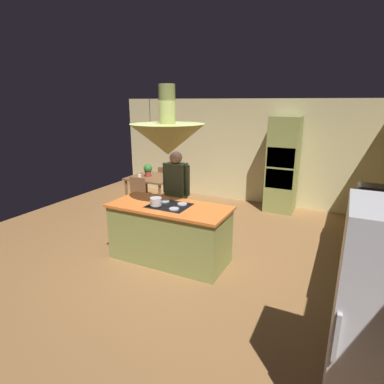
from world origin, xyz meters
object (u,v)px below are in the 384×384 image
Objects in this scene: chair_facing_island at (135,194)px; cooking_pot_on_cooktop at (156,202)px; dining_table at (152,181)px; canister_sugar at (378,223)px; canister_flour at (379,227)px; microwave_on_counter at (373,194)px; potted_plant_on_table at (148,170)px; person_at_island at (176,191)px; kitchen_island at (170,233)px; cup_on_table at (139,176)px; oven_tower at (283,165)px; chair_by_back_wall at (167,181)px.

chair_facing_island is 2.23m from cooking_pot_on_cooktop.
canister_sugar is (4.54, -1.77, 0.36)m from dining_table.
cooking_pot_on_cooktop is (1.54, -2.23, 0.34)m from dining_table.
chair_facing_island is 4.74m from canister_flour.
chair_facing_island is at bearing 135.06° from cooking_pot_on_cooktop.
chair_facing_island reaches higher than dining_table.
microwave_on_counter is (4.54, -0.52, 0.40)m from dining_table.
potted_plant_on_table is (-0.09, -0.03, 0.27)m from dining_table.
cooking_pot_on_cooktop is at bearing -83.02° from person_at_island.
kitchen_island is 2.68m from cup_on_table.
chair_by_back_wall is at bearing -170.87° from oven_tower.
canister_flour is at bearing -60.64° from oven_tower.
canister_sugar reaches higher than cup_on_table.
microwave_on_counter is (0.00, 1.25, 0.05)m from canister_sugar.
potted_plant_on_table reaches higher than chair_by_back_wall.
microwave_on_counter is (4.74, -0.29, 0.26)m from cup_on_table.
oven_tower is 2.50× the size of chair_by_back_wall.
canister_sugar is 1.25m from microwave_on_counter.
oven_tower is 3.12m from potted_plant_on_table.
oven_tower is at bearing 24.69° from cup_on_table.
chair_by_back_wall is 1.00m from cup_on_table.
person_at_island is at bearing 110.49° from kitchen_island.
dining_table is at bearing 128.99° from kitchen_island.
chair_by_back_wall is at bearing 165.03° from microwave_on_counter.
person_at_island reaches higher than cooking_pot_on_cooktop.
cooking_pot_on_cooktop is at bearing -140.91° from kitchen_island.
dining_table is 1.20× the size of chair_facing_island.
oven_tower is 2.90m from chair_by_back_wall.
cooking_pot_on_cooktop is (1.54, -2.92, 0.50)m from chair_by_back_wall.
dining_table is 0.71m from chair_facing_island.
kitchen_island is 0.89m from person_at_island.
canister_flour is (4.54, -2.64, 0.52)m from chair_by_back_wall.
cooking_pot_on_cooktop is (-3.00, -1.71, -0.06)m from microwave_on_counter.
chair_by_back_wall is at bearing 151.53° from canister_sugar.
oven_tower is 7.24× the size of potted_plant_on_table.
canister_sugar is (4.63, -1.73, 0.09)m from potted_plant_on_table.
oven_tower is 2.08× the size of dining_table.
person_at_island is 3.23m from microwave_on_counter.
kitchen_island reaches higher than chair_facing_island.
cup_on_table is (-0.11, -0.20, -0.12)m from potted_plant_on_table.
canister_flour is at bearing 3.04° from kitchen_island.
oven_tower is 2.50× the size of chair_facing_island.
canister_flour is (4.63, -1.91, 0.10)m from potted_plant_on_table.
potted_plant_on_table is 1.42× the size of canister_flour.
person_at_island is at bearing -26.18° from chair_facing_island.
cooking_pot_on_cooktop is (-0.16, -0.13, 0.54)m from kitchen_island.
oven_tower is at bearing 33.26° from chair_facing_island.
person_at_island is 3.61× the size of microwave_on_counter.
cooking_pot_on_cooktop is at bearing -53.43° from potted_plant_on_table.
chair_facing_island is at bearing -90.00° from dining_table.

